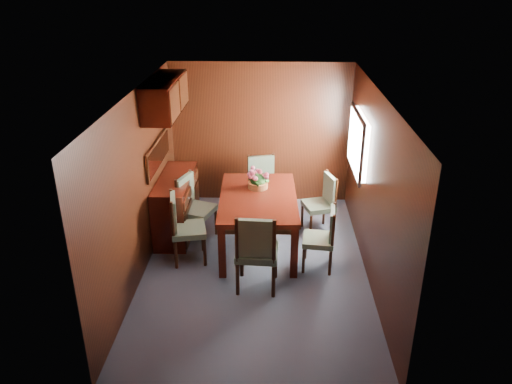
{
  "coord_description": "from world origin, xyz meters",
  "views": [
    {
      "loc": [
        0.23,
        -5.82,
        3.75
      ],
      "look_at": [
        0.0,
        0.19,
        1.05
      ],
      "focal_mm": 35.0,
      "sensor_mm": 36.0,
      "label": 1
    }
  ],
  "objects_px": {
    "dining_table": "(258,204)",
    "chair_right_near": "(324,235)",
    "chair_left_near": "(183,224)",
    "chair_head": "(256,249)",
    "sideboard": "(176,205)",
    "flower_centerpiece": "(258,178)"
  },
  "relations": [
    {
      "from": "sideboard",
      "to": "chair_right_near",
      "type": "xyz_separation_m",
      "value": [
        2.16,
        -0.95,
        0.05
      ]
    },
    {
      "from": "chair_left_near",
      "to": "chair_head",
      "type": "xyz_separation_m",
      "value": [
        1.04,
        -0.69,
        0.05
      ]
    },
    {
      "from": "chair_head",
      "to": "chair_right_near",
      "type": "bearing_deg",
      "value": 36.08
    },
    {
      "from": "chair_left_near",
      "to": "flower_centerpiece",
      "type": "xyz_separation_m",
      "value": [
        1.01,
        0.71,
        0.41
      ]
    },
    {
      "from": "chair_left_near",
      "to": "flower_centerpiece",
      "type": "height_order",
      "value": "flower_centerpiece"
    },
    {
      "from": "chair_right_near",
      "to": "flower_centerpiece",
      "type": "height_order",
      "value": "flower_centerpiece"
    },
    {
      "from": "chair_left_near",
      "to": "chair_right_near",
      "type": "xyz_separation_m",
      "value": [
        1.92,
        -0.12,
        -0.06
      ]
    },
    {
      "from": "chair_head",
      "to": "sideboard",
      "type": "bearing_deg",
      "value": 133.57
    },
    {
      "from": "chair_left_near",
      "to": "chair_right_near",
      "type": "relative_size",
      "value": 1.11
    },
    {
      "from": "chair_left_near",
      "to": "chair_head",
      "type": "distance_m",
      "value": 1.24
    },
    {
      "from": "sideboard",
      "to": "chair_right_near",
      "type": "bearing_deg",
      "value": -23.72
    },
    {
      "from": "sideboard",
      "to": "chair_head",
      "type": "relative_size",
      "value": 1.29
    },
    {
      "from": "chair_right_near",
      "to": "dining_table",
      "type": "bearing_deg",
      "value": 66.48
    },
    {
      "from": "chair_head",
      "to": "dining_table",
      "type": "bearing_deg",
      "value": 94.19
    },
    {
      "from": "chair_left_near",
      "to": "chair_right_near",
      "type": "distance_m",
      "value": 1.92
    },
    {
      "from": "chair_right_near",
      "to": "flower_centerpiece",
      "type": "xyz_separation_m",
      "value": [
        -0.91,
        0.83,
        0.46
      ]
    },
    {
      "from": "chair_right_near",
      "to": "chair_head",
      "type": "xyz_separation_m",
      "value": [
        -0.88,
        -0.57,
        0.1
      ]
    },
    {
      "from": "chair_right_near",
      "to": "chair_left_near",
      "type": "bearing_deg",
      "value": 93.34
    },
    {
      "from": "dining_table",
      "to": "chair_right_near",
      "type": "distance_m",
      "value": 1.06
    },
    {
      "from": "sideboard",
      "to": "dining_table",
      "type": "relative_size",
      "value": 0.79
    },
    {
      "from": "flower_centerpiece",
      "to": "chair_left_near",
      "type": "bearing_deg",
      "value": -144.95
    },
    {
      "from": "dining_table",
      "to": "chair_right_near",
      "type": "relative_size",
      "value": 1.96
    }
  ]
}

